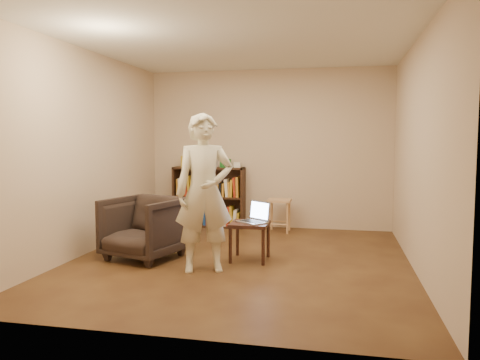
% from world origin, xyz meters
% --- Properties ---
extents(floor, '(4.50, 4.50, 0.00)m').
position_xyz_m(floor, '(0.00, 0.00, 0.00)').
color(floor, '#3F2314').
rests_on(floor, ground).
extents(ceiling, '(4.50, 4.50, 0.00)m').
position_xyz_m(ceiling, '(0.00, 0.00, 2.60)').
color(ceiling, white).
rests_on(ceiling, wall_back).
extents(wall_back, '(4.00, 0.00, 4.00)m').
position_xyz_m(wall_back, '(0.00, 2.25, 1.30)').
color(wall_back, beige).
rests_on(wall_back, floor).
extents(wall_left, '(0.00, 4.50, 4.50)m').
position_xyz_m(wall_left, '(-2.00, 0.00, 1.30)').
color(wall_left, beige).
rests_on(wall_left, floor).
extents(wall_right, '(0.00, 4.50, 4.50)m').
position_xyz_m(wall_right, '(2.00, 0.00, 1.30)').
color(wall_right, beige).
rests_on(wall_right, floor).
extents(bookshelf, '(1.20, 0.30, 1.00)m').
position_xyz_m(bookshelf, '(-0.97, 2.09, 0.44)').
color(bookshelf, black).
rests_on(bookshelf, floor).
extents(box_yellow, '(0.25, 0.20, 0.18)m').
position_xyz_m(box_yellow, '(-1.34, 2.09, 1.09)').
color(box_yellow, gold).
rests_on(box_yellow, bookshelf).
extents(red_cloth, '(0.33, 0.25, 0.11)m').
position_xyz_m(red_cloth, '(-1.04, 2.09, 1.05)').
color(red_cloth, maroon).
rests_on(red_cloth, bookshelf).
extents(box_green, '(0.17, 0.17, 0.14)m').
position_xyz_m(box_green, '(-0.68, 2.06, 1.07)').
color(box_green, '#1B6622').
rests_on(box_green, bookshelf).
extents(box_white, '(0.12, 0.12, 0.08)m').
position_xyz_m(box_white, '(-0.49, 2.10, 1.04)').
color(box_white, white).
rests_on(box_white, bookshelf).
extents(stool, '(0.36, 0.36, 0.52)m').
position_xyz_m(stool, '(0.24, 1.86, 0.42)').
color(stool, tan).
rests_on(stool, floor).
extents(armchair, '(1.02, 1.03, 0.76)m').
position_xyz_m(armchair, '(-1.18, -0.12, 0.38)').
color(armchair, black).
rests_on(armchair, floor).
extents(side_table, '(0.45, 0.45, 0.46)m').
position_xyz_m(side_table, '(0.11, 0.06, 0.38)').
color(side_table, black).
rests_on(side_table, floor).
extents(laptop, '(0.43, 0.42, 0.26)m').
position_xyz_m(laptop, '(0.17, 0.08, 0.52)').
color(laptop, '#B8B7BC').
rests_on(laptop, side_table).
extents(person, '(0.75, 0.62, 1.75)m').
position_xyz_m(person, '(-0.29, -0.49, 0.88)').
color(person, beige).
rests_on(person, floor).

